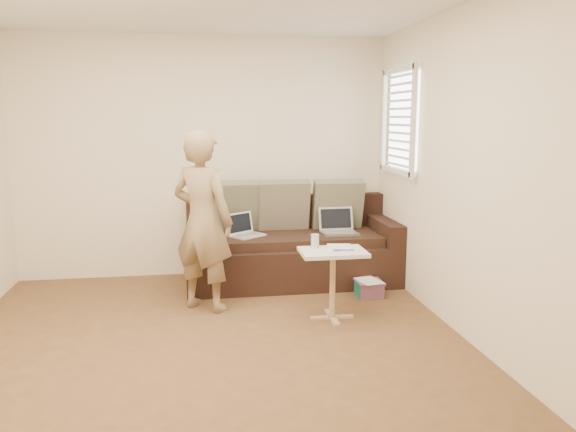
# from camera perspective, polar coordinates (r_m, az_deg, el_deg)

# --- Properties ---
(floor) EXTENTS (4.50, 4.50, 0.00)m
(floor) POSITION_cam_1_polar(r_m,az_deg,el_deg) (4.32, -7.77, -13.83)
(floor) COLOR brown
(floor) RESTS_ON ground
(wall_back) EXTENTS (4.00, 0.00, 4.00)m
(wall_back) POSITION_cam_1_polar(r_m,az_deg,el_deg) (6.22, -8.61, 5.88)
(wall_back) COLOR beige
(wall_back) RESTS_ON ground
(wall_front) EXTENTS (4.00, 0.00, 4.00)m
(wall_front) POSITION_cam_1_polar(r_m,az_deg,el_deg) (1.76, -6.81, -4.56)
(wall_front) COLOR beige
(wall_front) RESTS_ON ground
(wall_right) EXTENTS (0.00, 4.50, 4.50)m
(wall_right) POSITION_cam_1_polar(r_m,az_deg,el_deg) (4.48, 18.37, 3.89)
(wall_right) COLOR beige
(wall_right) RESTS_ON ground
(window_blinds) EXTENTS (0.12, 0.88, 1.08)m
(window_blinds) POSITION_cam_1_polar(r_m,az_deg,el_deg) (5.81, 11.26, 9.46)
(window_blinds) COLOR white
(window_blinds) RESTS_ON wall_right
(sofa) EXTENTS (2.20, 0.95, 0.85)m
(sofa) POSITION_cam_1_polar(r_m,az_deg,el_deg) (5.95, 0.38, -2.72)
(sofa) COLOR black
(sofa) RESTS_ON ground
(pillow_left) EXTENTS (0.55, 0.29, 0.57)m
(pillow_left) POSITION_cam_1_polar(r_m,az_deg,el_deg) (6.06, -5.62, 0.98)
(pillow_left) COLOR #6D6D50
(pillow_left) RESTS_ON sofa
(pillow_mid) EXTENTS (0.55, 0.27, 0.57)m
(pillow_mid) POSITION_cam_1_polar(r_m,az_deg,el_deg) (6.09, -0.43, 1.07)
(pillow_mid) COLOR brown
(pillow_mid) RESTS_ON sofa
(pillow_right) EXTENTS (0.55, 0.28, 0.57)m
(pillow_right) POSITION_cam_1_polar(r_m,az_deg,el_deg) (6.19, 5.09, 1.18)
(pillow_right) COLOR #6D6D50
(pillow_right) RESTS_ON sofa
(laptop_silver) EXTENTS (0.38, 0.28, 0.25)m
(laptop_silver) POSITION_cam_1_polar(r_m,az_deg,el_deg) (5.96, 5.27, -1.81)
(laptop_silver) COLOR #B7BABC
(laptop_silver) RESTS_ON sofa
(laptop_white) EXTENTS (0.41, 0.39, 0.24)m
(laptop_white) POSITION_cam_1_polar(r_m,az_deg,el_deg) (5.83, -4.13, -2.07)
(laptop_white) COLOR white
(laptop_white) RESTS_ON sofa
(person) EXTENTS (0.72, 0.67, 1.64)m
(person) POSITION_cam_1_polar(r_m,az_deg,el_deg) (5.08, -8.66, -0.51)
(person) COLOR olive
(person) RESTS_ON ground
(side_table) EXTENTS (0.56, 0.39, 0.61)m
(side_table) POSITION_cam_1_polar(r_m,az_deg,el_deg) (4.90, 4.54, -6.98)
(side_table) COLOR silver
(side_table) RESTS_ON ground
(drinking_glass) EXTENTS (0.07, 0.07, 0.12)m
(drinking_glass) POSITION_cam_1_polar(r_m,az_deg,el_deg) (4.89, 2.77, -2.56)
(drinking_glass) COLOR silver
(drinking_glass) RESTS_ON side_table
(scissors) EXTENTS (0.20, 0.14, 0.02)m
(scissors) POSITION_cam_1_polar(r_m,az_deg,el_deg) (4.79, 5.68, -3.48)
(scissors) COLOR silver
(scissors) RESTS_ON side_table
(paper_on_table) EXTENTS (0.25, 0.33, 0.00)m
(paper_on_table) POSITION_cam_1_polar(r_m,az_deg,el_deg) (4.91, 5.33, -3.22)
(paper_on_table) COLOR white
(paper_on_table) RESTS_ON side_table
(striped_box) EXTENTS (0.26, 0.26, 0.16)m
(striped_box) POSITION_cam_1_polar(r_m,az_deg,el_deg) (5.60, 8.24, -7.30)
(striped_box) COLOR #D8207C
(striped_box) RESTS_ON ground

